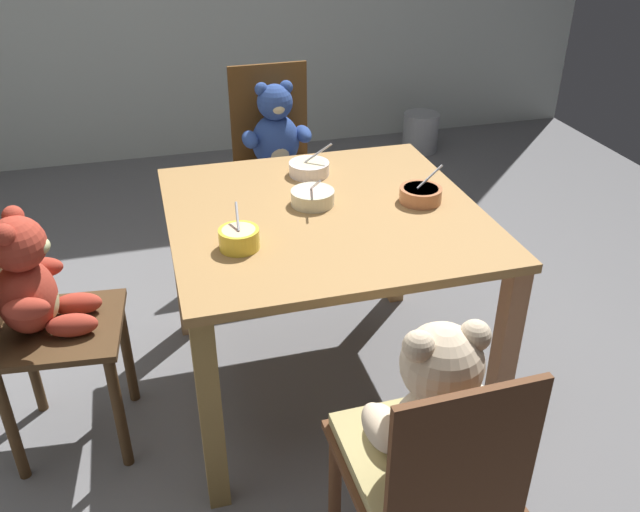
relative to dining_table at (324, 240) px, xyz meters
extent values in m
cube|color=slate|center=(0.00, 0.00, -0.63)|extent=(5.20, 5.20, 0.04)
cube|color=#9E7442|center=(0.00, 0.00, 0.10)|extent=(1.02, 1.00, 0.03)
cube|color=olive|center=(-0.46, -0.46, -0.27)|extent=(0.06, 0.06, 0.69)
cube|color=#9D6A48|center=(0.46, -0.46, -0.27)|extent=(0.06, 0.06, 0.69)
cube|color=#987048|center=(-0.46, 0.46, -0.27)|extent=(0.06, 0.06, 0.69)
cube|color=#A47643|center=(0.46, 0.46, -0.27)|extent=(0.06, 0.06, 0.69)
cube|color=#593716|center=(0.04, 0.87, -0.16)|extent=(0.41, 0.40, 0.02)
cube|color=#593716|center=(0.03, 1.06, 0.09)|extent=(0.36, 0.03, 0.48)
cylinder|color=#593716|center=(-0.13, 0.70, -0.39)|extent=(0.04, 0.04, 0.44)
cylinder|color=#593716|center=(0.21, 0.71, -0.39)|extent=(0.04, 0.04, 0.44)
cylinder|color=#593716|center=(-0.13, 1.03, -0.39)|extent=(0.04, 0.04, 0.44)
cylinder|color=#593716|center=(0.20, 1.04, -0.39)|extent=(0.04, 0.04, 0.44)
cube|color=tan|center=(0.04, 0.87, -0.13)|extent=(0.37, 0.37, 0.04)
ellipsoid|color=#2D478C|center=(0.04, 0.94, 0.01)|extent=(0.22, 0.19, 0.25)
ellipsoid|color=beige|center=(0.04, 0.88, 0.00)|extent=(0.12, 0.07, 0.15)
sphere|color=#2D478C|center=(0.04, 0.93, 0.20)|extent=(0.16, 0.16, 0.16)
ellipsoid|color=beige|center=(0.04, 0.87, 0.19)|extent=(0.07, 0.06, 0.05)
sphere|color=#2D478C|center=(-0.02, 0.94, 0.26)|extent=(0.06, 0.06, 0.06)
sphere|color=#2D478C|center=(0.09, 0.94, 0.26)|extent=(0.06, 0.06, 0.06)
ellipsoid|color=#2D478C|center=(-0.09, 0.91, 0.04)|extent=(0.07, 0.14, 0.07)
ellipsoid|color=#2D478C|center=(0.16, 0.92, 0.04)|extent=(0.07, 0.14, 0.07)
ellipsoid|color=#2D478C|center=(-0.02, 0.81, -0.08)|extent=(0.08, 0.17, 0.08)
ellipsoid|color=#2D478C|center=(0.10, 0.81, -0.08)|extent=(0.08, 0.17, 0.08)
cube|color=#58331C|center=(-0.01, -0.87, -0.16)|extent=(0.37, 0.41, 0.02)
cube|color=#58331C|center=(-0.01, -1.07, 0.05)|extent=(0.33, 0.03, 0.39)
cylinder|color=#58331C|center=(0.14, -0.70, -0.39)|extent=(0.04, 0.04, 0.44)
cylinder|color=#58331C|center=(-0.17, -0.70, -0.39)|extent=(0.04, 0.04, 0.44)
cube|color=tan|center=(-0.01, -0.87, -0.13)|extent=(0.34, 0.38, 0.04)
ellipsoid|color=beige|center=(-0.01, -0.95, 0.01)|extent=(0.22, 0.19, 0.25)
ellipsoid|color=beige|center=(-0.01, -0.89, 0.00)|extent=(0.12, 0.07, 0.15)
sphere|color=beige|center=(-0.01, -0.94, 0.20)|extent=(0.18, 0.18, 0.18)
ellipsoid|color=beige|center=(-0.01, -0.87, 0.19)|extent=(0.07, 0.06, 0.05)
sphere|color=beige|center=(0.05, -0.94, 0.27)|extent=(0.07, 0.07, 0.07)
sphere|color=beige|center=(-0.07, -0.95, 0.27)|extent=(0.07, 0.07, 0.07)
ellipsoid|color=beige|center=(0.11, -0.92, 0.04)|extent=(0.07, 0.14, 0.07)
ellipsoid|color=beige|center=(-0.13, -0.92, 0.04)|extent=(0.07, 0.14, 0.07)
ellipsoid|color=beige|center=(0.05, -0.81, -0.08)|extent=(0.08, 0.17, 0.08)
ellipsoid|color=beige|center=(-0.07, -0.82, -0.08)|extent=(0.08, 0.17, 0.08)
cube|color=#47301A|center=(-0.88, -0.05, -0.16)|extent=(0.42, 0.41, 0.02)
cylinder|color=#47301A|center=(-0.73, -0.23, -0.39)|extent=(0.04, 0.04, 0.44)
cylinder|color=#47301A|center=(-0.70, 0.09, -0.39)|extent=(0.04, 0.04, 0.44)
cylinder|color=#47301A|center=(-1.06, -0.20, -0.39)|extent=(0.04, 0.04, 0.44)
cylinder|color=#47301A|center=(-1.03, 0.12, -0.39)|extent=(0.04, 0.04, 0.44)
ellipsoid|color=#AB3929|center=(-0.95, -0.05, -0.03)|extent=(0.19, 0.22, 0.24)
ellipsoid|color=#C5C88B|center=(-0.89, -0.05, -0.04)|extent=(0.07, 0.12, 0.14)
sphere|color=#AB3929|center=(-0.94, -0.05, 0.15)|extent=(0.17, 0.17, 0.17)
ellipsoid|color=#C5C88B|center=(-0.88, -0.06, 0.14)|extent=(0.06, 0.07, 0.05)
sphere|color=#AB3929|center=(-0.95, -0.11, 0.21)|extent=(0.06, 0.06, 0.06)
sphere|color=#AB3929|center=(-0.94, 0.01, 0.21)|extent=(0.06, 0.06, 0.06)
ellipsoid|color=#AB3929|center=(-0.93, -0.17, 0.00)|extent=(0.14, 0.08, 0.07)
ellipsoid|color=#AB3929|center=(-0.91, 0.07, 0.00)|extent=(0.14, 0.08, 0.07)
ellipsoid|color=#AB3929|center=(-0.83, -0.12, -0.11)|extent=(0.16, 0.09, 0.07)
ellipsoid|color=#AB3929|center=(-0.82, 0.00, -0.11)|extent=(0.16, 0.09, 0.07)
cylinder|color=#BA7148|center=(0.33, -0.02, 0.14)|extent=(0.14, 0.14, 0.05)
cylinder|color=#BA7148|center=(0.33, -0.02, 0.12)|extent=(0.08, 0.08, 0.01)
cylinder|color=beige|center=(0.33, -0.02, 0.16)|extent=(0.12, 0.12, 0.01)
cylinder|color=#BCBCC1|center=(0.36, -0.01, 0.20)|extent=(0.10, 0.03, 0.07)
ellipsoid|color=#BCBCC1|center=(0.32, -0.02, 0.16)|extent=(0.04, 0.03, 0.01)
cylinder|color=white|center=(0.03, 0.30, 0.14)|extent=(0.15, 0.15, 0.05)
cylinder|color=white|center=(0.03, 0.30, 0.12)|extent=(0.08, 0.08, 0.01)
cylinder|color=beige|center=(0.03, 0.30, 0.16)|extent=(0.12, 0.12, 0.01)
cylinder|color=#BCBCC1|center=(0.06, 0.30, 0.20)|extent=(0.10, 0.03, 0.07)
ellipsoid|color=#BCBCC1|center=(0.02, 0.31, 0.15)|extent=(0.04, 0.03, 0.01)
cylinder|color=yellow|center=(-0.31, -0.18, 0.14)|extent=(0.12, 0.12, 0.06)
cylinder|color=yellow|center=(-0.31, -0.18, 0.12)|extent=(0.07, 0.07, 0.01)
cylinder|color=#D5B091|center=(-0.31, -0.18, 0.17)|extent=(0.10, 0.10, 0.01)
cylinder|color=#BCBCC1|center=(-0.31, -0.15, 0.20)|extent=(0.02, 0.08, 0.06)
ellipsoid|color=#BCBCC1|center=(-0.31, -0.19, 0.17)|extent=(0.03, 0.03, 0.01)
cylinder|color=beige|center=(-0.02, 0.06, 0.14)|extent=(0.15, 0.15, 0.05)
cylinder|color=beige|center=(-0.02, 0.06, 0.12)|extent=(0.08, 0.08, 0.01)
cylinder|color=beige|center=(-0.02, 0.06, 0.16)|extent=(0.12, 0.12, 0.01)
cylinder|color=#BCBCC1|center=(-0.02, 0.02, 0.20)|extent=(0.01, 0.10, 0.07)
ellipsoid|color=#BCBCC1|center=(-0.02, 0.07, 0.15)|extent=(0.02, 0.03, 0.01)
cylinder|color=#93969B|center=(1.30, 2.15, -0.48)|extent=(0.24, 0.24, 0.26)
camera|label=1|loc=(-0.54, -1.92, 1.09)|focal=37.61mm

